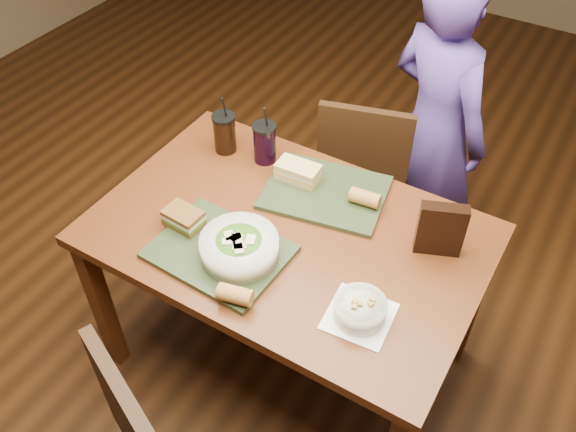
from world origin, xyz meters
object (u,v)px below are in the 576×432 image
object	(u,v)px
soup_bowl	(360,309)
baguette_near	(235,295)
baguette_far	(365,198)
chair_far	(369,174)
tray_far	(325,192)
chip_bag	(441,229)
diner	(435,129)
cup_berry	(265,143)
tray_near	(220,252)
salad_bowl	(239,246)
dining_table	(288,249)
sandwich_near	(184,218)
sandwich_far	(298,172)
cup_cola	(225,133)

from	to	relation	value
soup_bowl	baguette_near	bearing A→B (deg)	-156.19
baguette_near	baguette_far	size ratio (longest dim) A/B	0.99
soup_bowl	baguette_near	world-z (taller)	soup_bowl
chair_far	tray_far	xyz separation A→B (m)	(0.03, -0.47, 0.27)
soup_bowl	chip_bag	bearing A→B (deg)	75.48
diner	baguette_near	xyz separation A→B (m)	(-0.17, -1.20, 0.09)
baguette_far	cup_berry	xyz separation A→B (m)	(-0.44, 0.04, 0.04)
soup_bowl	diner	bearing A→B (deg)	99.04
baguette_near	baguette_far	bearing A→B (deg)	76.09
chair_far	chip_bag	size ratio (longest dim) A/B	4.53
tray_near	salad_bowl	world-z (taller)	salad_bowl
dining_table	tray_near	world-z (taller)	tray_near
diner	chip_bag	world-z (taller)	diner
dining_table	tray_near	size ratio (longest dim) A/B	3.10
tray_near	chip_bag	bearing A→B (deg)	32.36
chair_far	sandwich_near	world-z (taller)	chair_far
dining_table	baguette_near	distance (m)	0.37
tray_near	sandwich_near	world-z (taller)	sandwich_near
sandwich_far	baguette_near	distance (m)	0.59
dining_table	baguette_far	size ratio (longest dim) A/B	12.26
sandwich_near	sandwich_far	distance (m)	0.45
diner	tray_near	world-z (taller)	diner
tray_far	chip_bag	world-z (taller)	chip_bag
tray_far	chip_bag	bearing A→B (deg)	-6.75
dining_table	baguette_far	xyz separation A→B (m)	(0.17, 0.24, 0.13)
sandwich_far	chip_bag	distance (m)	0.56
salad_bowl	cup_cola	size ratio (longest dim) A/B	1.03
sandwich_near	cup_cola	size ratio (longest dim) A/B	0.54
chip_bag	diner	bearing A→B (deg)	88.84
cup_cola	salad_bowl	bearing A→B (deg)	-50.24
chair_far	baguette_near	xyz separation A→B (m)	(0.03, -1.04, 0.31)
soup_bowl	cup_berry	world-z (taller)	cup_berry
baguette_far	salad_bowl	bearing A→B (deg)	-118.88
diner	tray_near	distance (m)	1.12
sandwich_near	tray_far	bearing A→B (deg)	50.47
tray_far	sandwich_far	xyz separation A→B (m)	(-0.12, 0.01, 0.04)
tray_far	cup_cola	world-z (taller)	cup_cola
tray_near	diner	bearing A→B (deg)	72.81
dining_table	sandwich_far	xyz separation A→B (m)	(-0.10, 0.23, 0.14)
sandwich_near	chip_bag	size ratio (longest dim) A/B	0.68
tray_near	cup_berry	xyz separation A→B (m)	(-0.13, 0.48, 0.07)
tray_near	soup_bowl	world-z (taller)	soup_bowl
tray_far	soup_bowl	bearing A→B (deg)	-50.71
sandwich_near	chip_bag	distance (m)	0.83
tray_far	soup_bowl	world-z (taller)	soup_bowl
baguette_near	cup_cola	size ratio (longest dim) A/B	0.43
chair_far	sandwich_near	size ratio (longest dim) A/B	6.71
diner	salad_bowl	bearing A→B (deg)	100.49
cup_berry	tray_far	bearing A→B (deg)	-10.83
chair_far	baguette_near	world-z (taller)	chair_far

